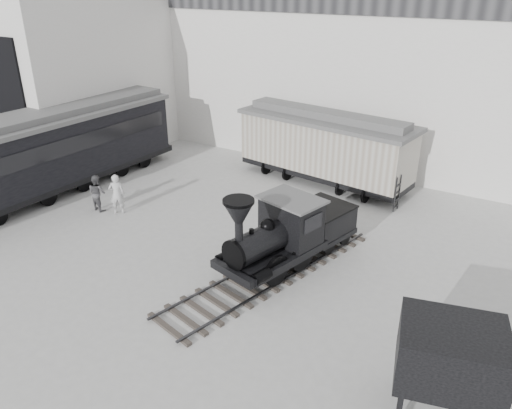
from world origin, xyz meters
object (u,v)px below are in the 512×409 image
Objects in this scene: boxcar at (325,146)px; visitor_b at (97,193)px; locomotive at (285,237)px; visitor_a at (117,194)px; passenger_coach at (56,150)px; coal_hopper at (449,361)px.

boxcar reaches higher than visitor_b.
visitor_a is (-8.49, 0.19, -0.29)m from locomotive.
passenger_coach is 8.49× the size of visitor_b.
visitor_a is 1.05m from visitor_b.
locomotive is 1.02× the size of boxcar.
visitor_b is at bearing 152.28° from coal_hopper.
passenger_coach is (-10.72, -7.62, 0.12)m from boxcar.
locomotive is 12.91m from passenger_coach.
boxcar is 3.42× the size of coal_hopper.
boxcar reaches higher than visitor_a.
locomotive reaches higher than visitor_b.
coal_hopper is at bearing -10.75° from passenger_coach.
passenger_coach is 5.17× the size of coal_hopper.
visitor_a is at bearing -162.59° from visitor_b.
visitor_a reaches higher than visitor_b.
boxcar is 11.19m from visitor_b.
coal_hopper is at bearing -18.09° from locomotive.
boxcar is 0.66× the size of passenger_coach.
locomotive is 9.53m from visitor_b.
passenger_coach is 7.68× the size of visitor_a.
locomotive is 3.48× the size of coal_hopper.
passenger_coach reaches higher than locomotive.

